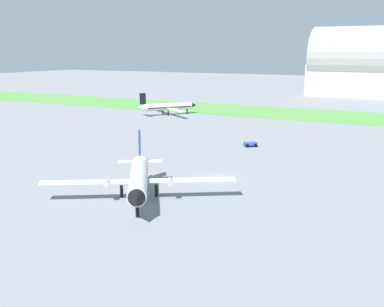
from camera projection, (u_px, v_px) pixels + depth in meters
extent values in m
plane|color=gray|center=(217.00, 178.00, 72.78)|extent=(600.00, 600.00, 0.00)
cube|color=#549342|center=(337.00, 116.00, 140.07)|extent=(360.00, 28.00, 0.08)
cylinder|color=white|center=(169.00, 107.00, 143.40)|extent=(9.80, 12.92, 1.99)
cone|color=black|center=(193.00, 105.00, 146.90)|extent=(2.74, 2.75, 1.95)
cone|color=white|center=(142.00, 107.00, 139.67)|extent=(3.06, 3.31, 1.79)
cube|color=black|center=(169.00, 107.00, 143.43)|extent=(9.38, 12.29, 0.28)
cube|color=white|center=(160.00, 106.00, 148.08)|extent=(9.80, 7.38, 0.20)
cube|color=white|center=(175.00, 110.00, 138.50)|extent=(9.80, 7.38, 0.20)
cylinder|color=#B7BABF|center=(164.00, 106.00, 146.60)|extent=(1.43, 1.67, 0.64)
cylinder|color=#B7BABF|center=(174.00, 109.00, 140.47)|extent=(1.43, 1.67, 0.64)
cube|color=black|center=(143.00, 99.00, 139.36)|extent=(1.22, 1.61, 3.19)
cube|color=white|center=(141.00, 107.00, 141.07)|extent=(2.97, 2.57, 0.16)
cube|color=white|center=(145.00, 108.00, 138.63)|extent=(2.97, 2.57, 0.16)
cylinder|color=black|center=(187.00, 111.00, 146.37)|extent=(0.36, 0.36, 1.39)
cylinder|color=black|center=(163.00, 112.00, 145.03)|extent=(0.36, 0.36, 1.39)
cylinder|color=black|center=(168.00, 113.00, 141.58)|extent=(0.36, 0.36, 1.39)
cylinder|color=silver|center=(138.00, 179.00, 61.82)|extent=(10.69, 14.70, 2.24)
cone|color=black|center=(136.00, 200.00, 53.09)|extent=(3.06, 3.07, 2.19)
cone|color=silver|center=(140.00, 160.00, 70.93)|extent=(3.40, 3.72, 2.01)
cube|color=#19479E|center=(138.00, 180.00, 61.86)|extent=(10.24, 13.98, 0.31)
cube|color=silver|center=(187.00, 180.00, 62.82)|extent=(11.15, 8.05, 0.22)
cube|color=silver|center=(89.00, 182.00, 61.86)|extent=(11.15, 8.05, 0.22)
cylinder|color=#B7BABF|center=(170.00, 182.00, 62.03)|extent=(1.58, 1.89, 0.72)
cylinder|color=#B7BABF|center=(107.00, 183.00, 61.42)|extent=(1.58, 1.89, 0.72)
cube|color=#19479E|center=(140.00, 143.00, 69.95)|extent=(1.33, 1.83, 3.58)
cube|color=silver|center=(151.00, 161.00, 70.63)|extent=(3.36, 2.84, 0.18)
cube|color=silver|center=(129.00, 162.00, 70.38)|extent=(3.36, 2.84, 0.18)
cylinder|color=black|center=(137.00, 210.00, 55.67)|extent=(0.40, 0.40, 1.57)
cylinder|color=black|center=(156.00, 191.00, 63.48)|extent=(0.40, 0.40, 1.57)
cylinder|color=black|center=(122.00, 191.00, 63.13)|extent=(0.40, 0.40, 1.57)
cube|color=#334FB2|center=(250.00, 143.00, 96.32)|extent=(2.81, 2.67, 0.55)
cylinder|color=black|center=(247.00, 146.00, 95.51)|extent=(0.70, 0.63, 0.70)
cylinder|color=black|center=(245.00, 144.00, 96.95)|extent=(0.70, 0.63, 0.70)
cylinder|color=black|center=(256.00, 145.00, 95.80)|extent=(0.70, 0.63, 0.70)
cylinder|color=black|center=(253.00, 144.00, 97.25)|extent=(0.70, 0.63, 0.70)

